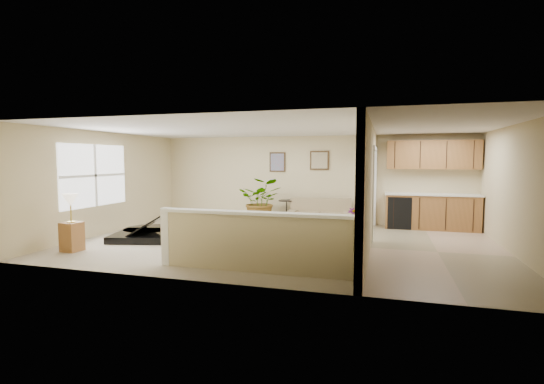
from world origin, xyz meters
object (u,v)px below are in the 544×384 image
(piano_bench, at_px, (214,231))
(palm_plant, at_px, (261,201))
(loveseat, at_px, (320,213))
(accent_table, at_px, (287,208))
(lamp_stand, at_px, (72,227))
(piano, at_px, (150,213))
(small_plant, at_px, (353,220))

(piano_bench, relative_size, palm_plant, 0.61)
(loveseat, bearing_deg, piano_bench, -127.25)
(loveseat, bearing_deg, accent_table, 160.55)
(loveseat, bearing_deg, lamp_stand, -139.35)
(loveseat, distance_m, palm_plant, 1.67)
(piano, bearing_deg, small_plant, 16.60)
(piano_bench, relative_size, accent_table, 1.20)
(accent_table, bearing_deg, small_plant, -11.36)
(piano, xyz_separation_m, loveseat, (3.54, 2.71, -0.22))
(piano_bench, relative_size, lamp_stand, 0.69)
(accent_table, relative_size, small_plant, 1.22)
(loveseat, relative_size, accent_table, 2.69)
(accent_table, bearing_deg, palm_plant, -149.94)
(piano_bench, xyz_separation_m, loveseat, (1.84, 2.86, 0.11))
(small_plant, bearing_deg, lamp_stand, -141.06)
(piano, xyz_separation_m, piano_bench, (1.70, -0.16, -0.32))
(piano_bench, xyz_separation_m, lamp_stand, (-2.44, -1.44, 0.22))
(accent_table, distance_m, palm_plant, 0.77)
(piano_bench, height_order, loveseat, loveseat)
(palm_plant, bearing_deg, loveseat, 3.60)
(piano, distance_m, palm_plant, 3.22)
(piano_bench, xyz_separation_m, small_plant, (2.74, 2.75, -0.03))
(piano_bench, relative_size, small_plant, 1.47)
(loveseat, bearing_deg, palm_plant, 179.09)
(loveseat, xyz_separation_m, small_plant, (0.90, -0.12, -0.14))
(piano, relative_size, piano_bench, 2.49)
(piano, distance_m, loveseat, 4.46)
(piano_bench, xyz_separation_m, accent_table, (0.84, 3.13, 0.16))
(piano, distance_m, small_plant, 5.16)
(small_plant, bearing_deg, piano_bench, -134.95)
(palm_plant, relative_size, small_plant, 2.41)
(piano, height_order, loveseat, piano)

